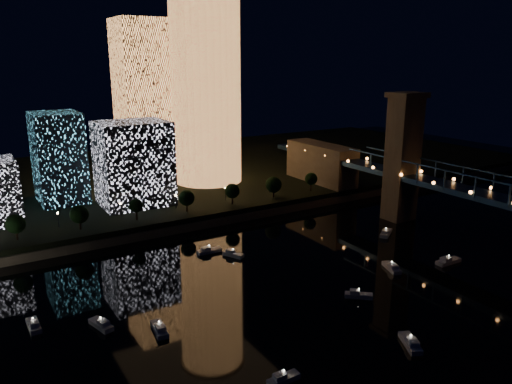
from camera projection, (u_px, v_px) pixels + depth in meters
ground at (364, 312)px, 126.69m from camera, size 520.00×520.00×0.00m
far_bank at (149, 178)px, 258.00m from camera, size 420.00×160.00×5.00m
seawall at (217, 220)px, 193.93m from camera, size 420.00×6.00×3.00m
tower_cylindrical at (206, 86)px, 230.25m from camera, size 34.00×34.00×89.94m
tower_rectangular at (144, 102)px, 234.73m from camera, size 23.56×23.56×74.95m
midrise_blocks at (51, 170)px, 192.74m from camera, size 99.79×43.63×36.52m
truss_bridge at (512, 209)px, 158.18m from camera, size 13.00×266.00×50.00m
motorboats at (318, 296)px, 133.42m from camera, size 125.66×83.66×2.78m
esplanade_trees at (150, 203)px, 184.26m from camera, size 165.55×6.96×8.98m
street_lamps at (120, 207)px, 184.79m from camera, size 132.70×0.70×5.65m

